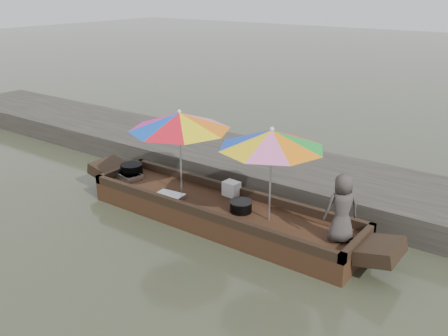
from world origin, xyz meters
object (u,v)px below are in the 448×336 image
Objects in this scene: boat_hull at (221,214)px; cooking_pot at (132,170)px; umbrella_stern at (270,175)px; tray_crayfish at (129,175)px; vendor at (342,208)px; charcoal_grill at (241,207)px; supply_bag at (231,189)px; tray_scallop at (169,196)px; umbrella_bow at (181,153)px.

boat_hull is 11.62× the size of cooking_pot.
cooking_pot is 0.26× the size of umbrella_stern.
vendor reaches higher than tray_crayfish.
supply_bag is (-0.52, 0.46, 0.04)m from charcoal_grill.
vendor is (2.26, -0.42, 0.40)m from supply_bag.
supply_bag reaches higher than cooking_pot.
charcoal_grill is (2.70, -0.11, -0.03)m from cooking_pot.
supply_bag is at bearing 138.56° from charcoal_grill.
tray_crayfish is 0.48× the size of vendor.
tray_scallop is at bearing -168.29° from charcoal_grill.
tray_scallop is at bearing -99.74° from umbrella_bow.
vendor is (3.10, 0.32, 0.50)m from tray_scallop.
vendor is (4.44, -0.07, 0.41)m from cooking_pot.
supply_bag is at bearing 101.41° from boat_hull.
tray_scallop is 2.06m from umbrella_stern.
umbrella_stern is at bearing 8.67° from tray_scallop.
cooking_pot is at bearing -170.82° from supply_bag.
cooking_pot is 1.18× the size of charcoal_grill.
umbrella_bow is at bearing 179.63° from charcoal_grill.
charcoal_grill reaches higher than tray_crayfish.
umbrella_bow is 1.85m from umbrella_stern.
boat_hull is 2.29m from cooking_pot.
tray_scallop is at bearing -16.13° from cooking_pot.
umbrella_stern is at bearing -43.47° from vendor.
umbrella_bow is (0.05, 0.29, 0.74)m from tray_scallop.
tray_crayfish is 2.65m from charcoal_grill.
boat_hull is 2.23m from tray_crayfish.
umbrella_bow is (-1.31, 0.01, 0.69)m from charcoal_grill.
boat_hull is at bearing -44.11° from vendor.
charcoal_grill is (0.43, -0.01, 0.26)m from boat_hull.
tray_crayfish is at bearing -179.55° from charcoal_grill.
tray_scallop is 1.39m from charcoal_grill.
boat_hull is 1.29m from umbrella_bow.
umbrella_bow and umbrella_stern have the same top height.
umbrella_stern is (0.97, 0.00, 0.95)m from boat_hull.
vendor reaches higher than cooking_pot.
umbrella_bow is at bearing 180.00° from umbrella_stern.
vendor is at bearing 5.89° from tray_scallop.
charcoal_grill reaches higher than boat_hull.
charcoal_grill is at bearing -0.37° from umbrella_bow.
charcoal_grill is 0.88m from umbrella_stern.
boat_hull is 0.55m from supply_bag.
umbrella_bow is at bearing -4.04° from cooking_pot.
supply_bag reaches higher than boat_hull.
boat_hull is at bearing 178.88° from charcoal_grill.
umbrella_bow reaches higher than tray_scallop.
tray_scallop is 1.81× the size of supply_bag.
tray_scallop is 1.12m from supply_bag.
boat_hull is 17.99× the size of supply_bag.
boat_hull is at bearing -78.59° from supply_bag.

